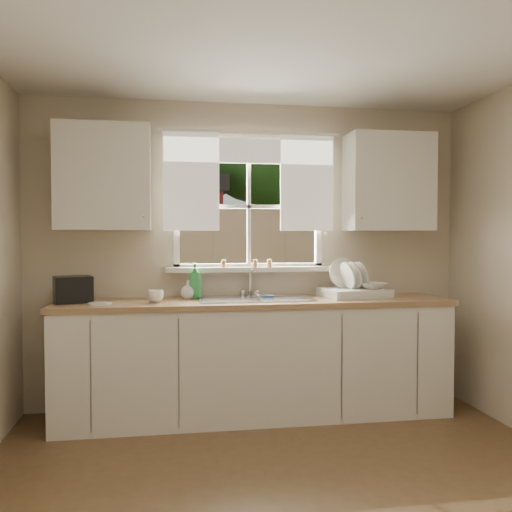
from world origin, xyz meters
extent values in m
cube|color=beige|center=(0.00, 2.00, 0.57)|extent=(3.60, 0.02, 1.15)
cube|color=beige|center=(0.00, 2.00, 2.33)|extent=(3.60, 0.02, 0.35)
cube|color=beige|center=(-1.20, 2.00, 1.65)|extent=(1.20, 0.02, 1.00)
cube|color=beige|center=(1.20, 2.00, 1.65)|extent=(1.20, 0.02, 1.00)
cube|color=white|center=(0.00, 2.02, 1.15)|extent=(1.30, 0.06, 0.05)
cube|color=white|center=(0.00, 2.02, 2.15)|extent=(1.30, 0.06, 0.05)
cube|color=white|center=(-0.60, 2.02, 1.65)|extent=(0.05, 0.06, 1.05)
cube|color=white|center=(0.60, 2.02, 1.65)|extent=(0.05, 0.06, 1.05)
cube|color=white|center=(0.00, 2.02, 1.65)|extent=(0.03, 0.04, 1.00)
cube|color=white|center=(0.00, 2.02, 1.65)|extent=(1.20, 0.04, 0.03)
cube|color=white|center=(0.00, 1.96, 1.13)|extent=(1.38, 0.14, 0.04)
cylinder|color=white|center=(0.00, 1.94, 2.25)|extent=(1.50, 0.02, 0.02)
cube|color=white|center=(-0.48, 1.95, 1.85)|extent=(0.45, 0.02, 0.80)
cube|color=white|center=(0.48, 1.95, 1.85)|extent=(0.45, 0.02, 0.80)
cube|color=white|center=(0.00, 1.95, 2.10)|extent=(1.40, 0.02, 0.20)
cube|color=silver|center=(0.00, 1.68, 0.43)|extent=(3.00, 0.62, 0.87)
cube|color=#A07850|center=(0.00, 1.68, 0.89)|extent=(3.04, 0.65, 0.04)
cube|color=silver|center=(-1.15, 1.82, 1.85)|extent=(0.70, 0.33, 0.80)
cube|color=silver|center=(1.15, 1.82, 1.85)|extent=(0.70, 0.33, 0.80)
cube|color=beige|center=(0.88, 1.99, 1.08)|extent=(0.08, 0.01, 0.12)
cylinder|color=brown|center=(0.04, 1.94, 1.18)|extent=(0.04, 0.04, 0.06)
cylinder|color=brown|center=(0.16, 1.94, 1.18)|extent=(0.04, 0.04, 0.06)
cylinder|color=brown|center=(-0.22, 1.94, 1.18)|extent=(0.04, 0.04, 0.06)
cube|color=#335421|center=(0.00, 7.00, -0.02)|extent=(20.00, 10.00, 0.02)
cube|color=#9F7758|center=(0.00, 5.00, 0.90)|extent=(8.00, 0.10, 1.80)
cube|color=maroon|center=(-1.20, 8.50, 1.10)|extent=(3.00, 3.00, 2.20)
cube|color=black|center=(-1.20, 8.50, 2.35)|extent=(3.20, 3.20, 0.30)
cylinder|color=#423021|center=(1.40, 8.00, 1.60)|extent=(0.36, 0.36, 3.20)
sphere|color=#214716|center=(1.40, 8.00, 4.00)|extent=(4.00, 4.00, 4.00)
sphere|color=#214716|center=(0.30, 9.50, 4.50)|extent=(3.20, 3.20, 3.20)
cube|color=#B7B7BC|center=(0.00, 1.71, 0.83)|extent=(0.84, 0.46, 0.18)
cube|color=#B7B7BC|center=(0.00, 1.71, 0.92)|extent=(0.88, 0.50, 0.01)
cube|color=#B7B7BC|center=(0.00, 1.71, 0.89)|extent=(0.02, 0.41, 0.14)
cylinder|color=silver|center=(0.00, 1.96, 1.02)|extent=(0.03, 0.03, 0.22)
cylinder|color=silver|center=(0.00, 1.88, 1.13)|extent=(0.02, 0.18, 0.02)
sphere|color=silver|center=(-0.06, 1.96, 0.94)|extent=(0.05, 0.05, 0.05)
sphere|color=silver|center=(0.06, 1.96, 0.94)|extent=(0.05, 0.05, 0.05)
cube|color=silver|center=(0.82, 1.74, 0.94)|extent=(0.56, 0.46, 0.07)
cylinder|color=white|center=(0.77, 1.86, 1.10)|extent=(0.27, 0.12, 0.25)
cylinder|color=white|center=(0.76, 1.73, 1.09)|extent=(0.10, 0.23, 0.22)
cylinder|color=white|center=(0.82, 1.74, 1.09)|extent=(0.10, 0.23, 0.22)
cylinder|color=white|center=(0.88, 1.75, 1.09)|extent=(0.10, 0.23, 0.22)
imported|color=white|center=(0.96, 1.69, 1.00)|extent=(0.27, 0.27, 0.05)
imported|color=#2B863F|center=(-0.46, 1.83, 1.05)|extent=(0.12, 0.12, 0.28)
imported|color=blue|center=(-0.46, 1.85, 1.01)|extent=(0.11, 0.11, 0.20)
imported|color=#EAE6C0|center=(-0.51, 1.81, 0.98)|extent=(0.15, 0.15, 0.15)
cylinder|color=white|center=(-1.16, 1.58, 0.92)|extent=(0.17, 0.17, 0.01)
imported|color=white|center=(-0.76, 1.62, 0.96)|extent=(0.13, 0.13, 0.09)
cube|color=black|center=(-1.37, 1.72, 1.01)|extent=(0.32, 0.30, 0.20)
camera|label=1|loc=(-0.68, -2.46, 1.40)|focal=38.00mm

